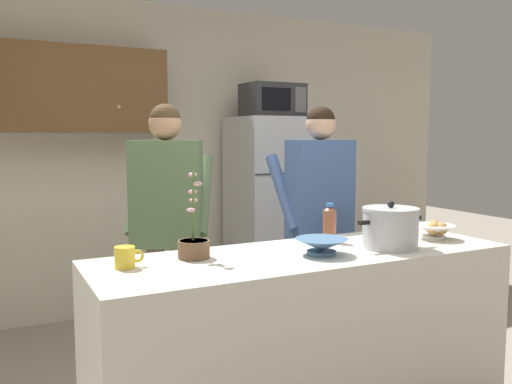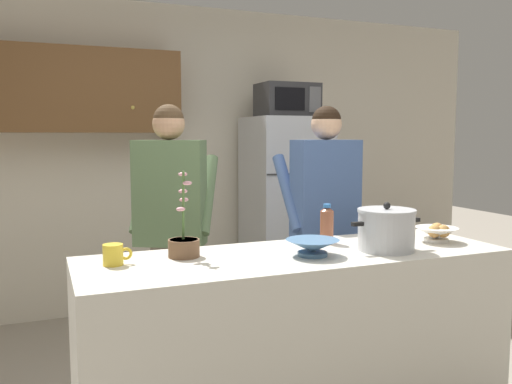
% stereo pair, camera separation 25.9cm
% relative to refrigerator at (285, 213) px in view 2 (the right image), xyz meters
% --- Properties ---
extents(back_wall_unit, '(6.00, 0.48, 2.60)m').
position_rel_refrigerator_xyz_m(back_wall_unit, '(-1.05, 0.40, 0.58)').
color(back_wall_unit, beige).
rests_on(back_wall_unit, ground).
extents(kitchen_island, '(2.13, 0.68, 0.92)m').
position_rel_refrigerator_xyz_m(kitchen_island, '(-0.80, -1.85, -0.37)').
color(kitchen_island, silver).
rests_on(kitchen_island, ground).
extents(refrigerator, '(0.64, 0.68, 1.65)m').
position_rel_refrigerator_xyz_m(refrigerator, '(0.00, 0.00, 0.00)').
color(refrigerator, '#B7BABF').
rests_on(refrigerator, ground).
extents(microwave, '(0.48, 0.37, 0.28)m').
position_rel_refrigerator_xyz_m(microwave, '(0.00, -0.02, 0.97)').
color(microwave, '#2D2D30').
rests_on(microwave, refrigerator).
extents(person_near_pot, '(0.63, 0.58, 1.69)m').
position_rel_refrigerator_xyz_m(person_near_pot, '(-1.22, -0.92, 0.23)').
color(person_near_pot, '#726656').
rests_on(person_near_pot, ground).
extents(person_by_sink, '(0.51, 0.41, 1.69)m').
position_rel_refrigerator_xyz_m(person_by_sink, '(-0.25, -1.12, 0.23)').
color(person_by_sink, '#726656').
rests_on(person_by_sink, ground).
extents(cooking_pot, '(0.40, 0.29, 0.25)m').
position_rel_refrigerator_xyz_m(cooking_pot, '(-0.36, -1.95, 0.20)').
color(cooking_pot, silver).
rests_on(cooking_pot, kitchen_island).
extents(coffee_mug, '(0.13, 0.09, 0.10)m').
position_rel_refrigerator_xyz_m(coffee_mug, '(-1.68, -1.76, 0.14)').
color(coffee_mug, yellow).
rests_on(coffee_mug, kitchen_island).
extents(bread_bowl, '(0.23, 0.23, 0.10)m').
position_rel_refrigerator_xyz_m(bread_bowl, '(0.02, -1.88, 0.14)').
color(bread_bowl, white).
rests_on(bread_bowl, kitchen_island).
extents(empty_bowl, '(0.26, 0.26, 0.08)m').
position_rel_refrigerator_xyz_m(empty_bowl, '(-0.76, -1.93, 0.14)').
color(empty_bowl, '#4C7299').
rests_on(empty_bowl, kitchen_island).
extents(bottle_near_edge, '(0.07, 0.07, 0.21)m').
position_rel_refrigerator_xyz_m(bottle_near_edge, '(-0.54, -1.68, 0.20)').
color(bottle_near_edge, brown).
rests_on(bottle_near_edge, kitchen_island).
extents(potted_orchid, '(0.15, 0.15, 0.41)m').
position_rel_refrigerator_xyz_m(potted_orchid, '(-1.34, -1.72, 0.16)').
color(potted_orchid, brown).
rests_on(potted_orchid, kitchen_island).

